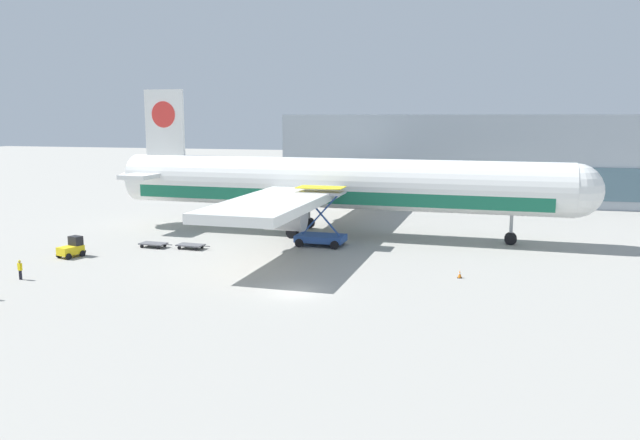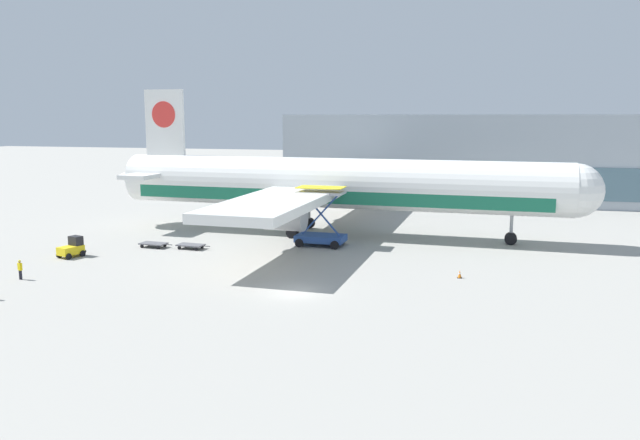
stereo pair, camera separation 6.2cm
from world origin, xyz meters
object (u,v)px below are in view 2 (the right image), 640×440
object	(u,v)px
scissor_lift_loader	(321,224)
ground_crew_far	(20,268)
baggage_dolly_lead	(153,244)
traffic_cone_near	(460,274)
airplane_main	(328,185)
baggage_tug_mid	(72,248)
baggage_dolly_second	(191,245)

from	to	relation	value
scissor_lift_loader	ground_crew_far	world-z (taller)	scissor_lift_loader
baggage_dolly_lead	traffic_cone_near	bearing A→B (deg)	-3.93
airplane_main	baggage_dolly_lead	xyz separation A→B (m)	(-16.22, -11.77, -5.45)
airplane_main	baggage_tug_mid	distance (m)	28.53
airplane_main	traffic_cone_near	world-z (taller)	airplane_main
baggage_dolly_lead	airplane_main	bearing A→B (deg)	40.59
baggage_tug_mid	ground_crew_far	size ratio (longest dim) A/B	1.60
baggage_tug_mid	traffic_cone_near	distance (m)	37.50
baggage_tug_mid	baggage_dolly_lead	size ratio (longest dim) A/B	0.73
baggage_dolly_lead	traffic_cone_near	world-z (taller)	traffic_cone_near
airplane_main	ground_crew_far	size ratio (longest dim) A/B	33.87
baggage_dolly_lead	baggage_tug_mid	bearing A→B (deg)	-128.07
airplane_main	ground_crew_far	xyz separation A→B (m)	(-20.53, -26.49, -4.83)
baggage_dolly_lead	scissor_lift_loader	bearing A→B (deg)	22.57
baggage_dolly_lead	baggage_dolly_second	world-z (taller)	same
baggage_tug_mid	baggage_dolly_lead	world-z (taller)	baggage_tug_mid
baggage_tug_mid	baggage_dolly_lead	xyz separation A→B (m)	(5.54, 6.00, -0.49)
traffic_cone_near	scissor_lift_loader	bearing A→B (deg)	145.57
baggage_tug_mid	traffic_cone_near	world-z (taller)	baggage_tug_mid
baggage_dolly_second	scissor_lift_loader	bearing A→B (deg)	26.72
baggage_dolly_lead	baggage_dolly_second	bearing A→B (deg)	8.79
traffic_cone_near	ground_crew_far	bearing A→B (deg)	-164.69
scissor_lift_loader	baggage_tug_mid	bearing A→B (deg)	-151.09
airplane_main	scissor_lift_loader	bearing A→B (deg)	-81.71
traffic_cone_near	airplane_main	bearing A→B (deg)	133.48
ground_crew_far	traffic_cone_near	size ratio (longest dim) A/B	2.45
baggage_dolly_lead	traffic_cone_near	size ratio (longest dim) A/B	5.37
baggage_tug_mid	baggage_dolly_second	bearing A→B (deg)	-39.91
baggage_tug_mid	baggage_dolly_second	world-z (taller)	baggage_tug_mid
airplane_main	baggage_dolly_lead	size ratio (longest dim) A/B	15.48
scissor_lift_loader	baggage_dolly_lead	bearing A→B (deg)	-160.23
scissor_lift_loader	baggage_tug_mid	distance (m)	25.28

